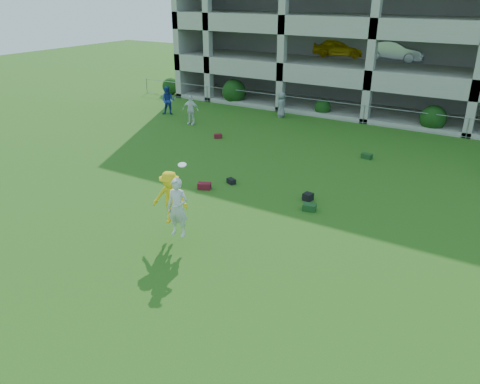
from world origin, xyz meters
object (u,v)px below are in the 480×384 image
Objects in this scene: crate_d at (308,197)px; parking_garage at (409,16)px; bystander_c at (281,105)px; frisbee_contest at (172,200)px; bystander_a at (168,101)px; bystander_b at (191,110)px.

parking_garage is at bearing 94.78° from crate_d.
frisbee_contest is at bearing -12.00° from bystander_c.
bystander_a is 5.37× the size of crate_d.
frisbee_contest is at bearing -91.73° from parking_garage.
parking_garage is (9.20, 14.46, 5.10)m from bystander_b.
crate_d is 22.10m from parking_garage.
bystander_b reaches higher than crate_d.
bystander_c is 12.30m from parking_garage.
bystander_a is 15.93m from crate_d.
bystander_c is at bearing -0.74° from bystander_a.
frisbee_contest reaches higher than crate_d.
bystander_a is 1.02× the size of bystander_b.
frisbee_contest reaches higher than bystander_c.
bystander_a is at bearing 130.03° from frisbee_contest.
bystander_c is 0.05× the size of parking_garage.
bystander_a is 1.14× the size of bystander_c.
bystander_c is (6.80, 3.37, -0.12)m from bystander_a.
bystander_b is 0.06× the size of parking_garage.
bystander_c is 13.35m from crate_d.
parking_garage is (0.80, 26.56, 4.56)m from frisbee_contest.
crate_d is at bearing 64.17° from frisbee_contest.
bystander_b is at bearing 148.30° from crate_d.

